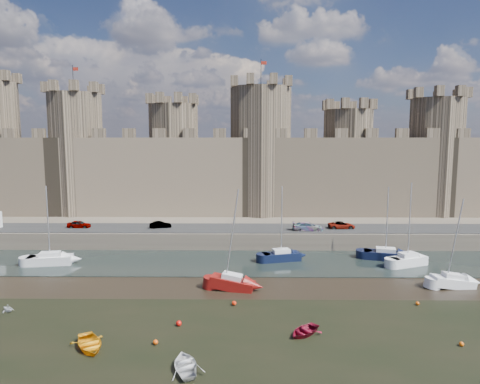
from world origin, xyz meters
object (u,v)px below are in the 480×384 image
(sailboat_1, at_px, (281,255))
(sailboat_3, at_px, (386,254))
(sailboat_0, at_px, (50,259))
(car_1, at_px, (160,225))
(sailboat_5, at_px, (453,281))
(dinghy_0, at_px, (90,344))
(sailboat_2, at_px, (408,260))
(car_0, at_px, (79,224))
(sailboat_4, at_px, (232,282))
(car_3, at_px, (342,225))
(car_2, at_px, (308,226))

(sailboat_1, xyz_separation_m, sailboat_3, (14.22, 0.84, -0.03))
(sailboat_0, distance_m, sailboat_3, 44.54)
(car_1, xyz_separation_m, sailboat_5, (36.06, -19.07, -2.33))
(car_1, distance_m, dinghy_0, 33.51)
(sailboat_2, bearing_deg, car_0, 144.27)
(car_0, relative_size, sailboat_1, 0.35)
(dinghy_0, bearing_deg, sailboat_3, 7.21)
(sailboat_0, distance_m, sailboat_1, 30.29)
(car_0, xyz_separation_m, sailboat_4, (24.41, -20.05, -2.30))
(sailboat_4, bearing_deg, car_3, 62.06)
(sailboat_4, bearing_deg, car_0, 151.96)
(car_1, bearing_deg, sailboat_2, -123.80)
(car_0, height_order, sailboat_2, sailboat_2)
(sailboat_2, distance_m, dinghy_0, 39.93)
(car_0, height_order, car_2, car_2)
(car_1, bearing_deg, car_0, 74.17)
(sailboat_0, relative_size, sailboat_5, 1.04)
(sailboat_0, bearing_deg, car_1, 33.15)
(car_3, bearing_deg, sailboat_0, 102.77)
(sailboat_4, bearing_deg, car_1, 131.70)
(car_0, relative_size, sailboat_2, 0.33)
(car_3, height_order, sailboat_3, sailboat_3)
(sailboat_2, bearing_deg, car_3, 96.51)
(car_1, height_order, sailboat_0, sailboat_0)
(sailboat_3, relative_size, sailboat_4, 0.89)
(car_2, bearing_deg, sailboat_4, 149.76)
(dinghy_0, bearing_deg, car_3, 19.32)
(car_1, distance_m, sailboat_5, 40.86)
(car_0, distance_m, sailboat_1, 32.09)
(car_1, height_order, sailboat_4, sailboat_4)
(car_0, height_order, sailboat_0, sailboat_0)
(sailboat_5, bearing_deg, sailboat_1, 146.56)
(car_0, height_order, car_3, car_0)
(car_0, height_order, sailboat_4, sailboat_4)
(sailboat_3, bearing_deg, sailboat_5, -55.30)
(car_0, xyz_separation_m, sailboat_2, (46.79, -11.20, -2.25))
(sailboat_2, xyz_separation_m, sailboat_3, (-1.90, 2.87, -0.08))
(car_3, bearing_deg, sailboat_1, 129.38)
(car_2, xyz_separation_m, sailboat_2, (11.50, -9.61, -2.32))
(car_3, xyz_separation_m, sailboat_5, (8.04, -18.97, -2.35))
(car_0, distance_m, sailboat_0, 11.45)
(car_1, relative_size, sailboat_0, 0.32)
(car_2, bearing_deg, car_3, -74.74)
(car_3, relative_size, sailboat_2, 0.38)
(sailboat_1, relative_size, sailboat_4, 0.91)
(sailboat_0, xyz_separation_m, sailboat_2, (46.35, 0.01, 0.05))
(car_2, distance_m, sailboat_0, 36.23)
(sailboat_5, relative_size, dinghy_0, 2.71)
(car_0, xyz_separation_m, car_1, (12.69, -0.03, -0.05))
(car_0, relative_size, car_2, 0.77)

